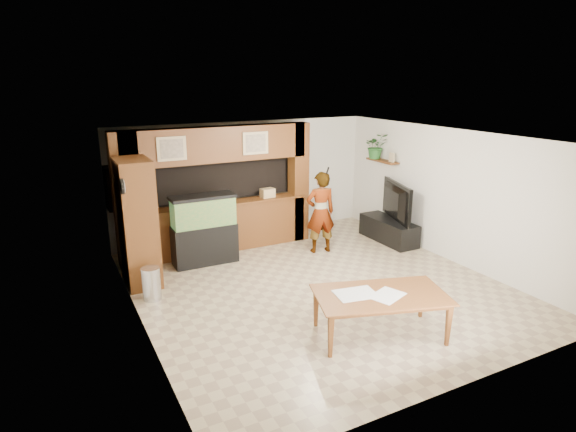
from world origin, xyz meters
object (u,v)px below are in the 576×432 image
aquarium (204,230)px  television (390,201)px  person (320,212)px  pantry_cabinet (137,223)px  dining_table (381,316)px

aquarium → television: size_ratio=0.95×
person → pantry_cabinet: bearing=8.9°
television → pantry_cabinet: bearing=105.5°
pantry_cabinet → television: pantry_cabinet is taller
aquarium → dining_table: (1.31, -3.84, -0.35)m
pantry_cabinet → aquarium: pantry_cabinet is taller
television → person: bearing=103.7°
aquarium → person: person is taller
television → person: (-1.71, 0.12, -0.06)m
person → dining_table: person is taller
person → television: bearing=-173.6°
person → aquarium: bearing=-1.3°
pantry_cabinet → television: 5.36m
television → person: person is taller
aquarium → person: (2.34, -0.48, 0.18)m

